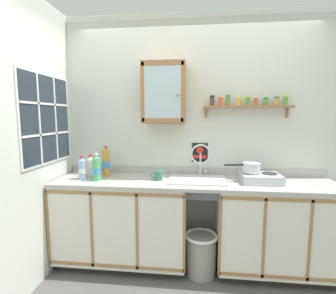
{
  "coord_description": "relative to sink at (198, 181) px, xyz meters",
  "views": [
    {
      "loc": [
        0.01,
        -2.03,
        1.56
      ],
      "look_at": [
        -0.27,
        0.54,
        1.24
      ],
      "focal_mm": 26.74,
      "sensor_mm": 36.0,
      "label": 1
    }
  ],
  "objects": [
    {
      "name": "floor",
      "position": [
        -0.04,
        -0.47,
        -0.9
      ],
      "size": [
        5.83,
        5.83,
        0.0
      ],
      "primitive_type": "plane",
      "color": "#565451",
      "rests_on": "ground"
    },
    {
      "name": "back_wall",
      "position": [
        -0.04,
        0.27,
        0.44
      ],
      "size": [
        3.43,
        0.07,
        2.65
      ],
      "color": "silver",
      "rests_on": "ground"
    },
    {
      "name": "side_wall_left",
      "position": [
        -1.48,
        -0.71,
        0.43
      ],
      "size": [
        0.05,
        3.52,
        2.65
      ],
      "primitive_type": "cube",
      "color": "silver",
      "rests_on": "ground"
    },
    {
      "name": "lower_cabinet_run",
      "position": [
        -0.78,
        -0.04,
        -0.45
      ],
      "size": [
        1.35,
        0.59,
        0.88
      ],
      "color": "black",
      "rests_on": "ground"
    },
    {
      "name": "lower_cabinet_run_right",
      "position": [
        0.78,
        -0.04,
        -0.45
      ],
      "size": [
        1.17,
        0.59,
        0.88
      ],
      "color": "black",
      "rests_on": "ground"
    },
    {
      "name": "countertop",
      "position": [
        -0.04,
        -0.04,
        0.0
      ],
      "size": [
        2.79,
        0.61,
        0.03
      ],
      "primitive_type": "cube",
      "color": "#B2B2AD",
      "rests_on": "lower_cabinet_run"
    },
    {
      "name": "backsplash",
      "position": [
        -0.04,
        0.24,
        0.06
      ],
      "size": [
        2.79,
        0.02,
        0.08
      ],
      "primitive_type": "cube",
      "color": "#B2B2AD",
      "rests_on": "countertop"
    },
    {
      "name": "sink",
      "position": [
        0.0,
        0.0,
        0.0
      ],
      "size": [
        0.57,
        0.46,
        0.5
      ],
      "color": "silver",
      "rests_on": "countertop"
    },
    {
      "name": "hot_plate_stove",
      "position": [
        0.61,
        -0.03,
        0.06
      ],
      "size": [
        0.37,
        0.29,
        0.09
      ],
      "color": "silver",
      "rests_on": "countertop"
    },
    {
      "name": "saucepan",
      "position": [
        0.52,
        -0.01,
        0.16
      ],
      "size": [
        0.36,
        0.18,
        0.1
      ],
      "color": "silver",
      "rests_on": "hot_plate_stove"
    },
    {
      "name": "bottle_water_blue_0",
      "position": [
        -1.18,
        -0.1,
        0.13
      ],
      "size": [
        0.07,
        0.07,
        0.24
      ],
      "color": "#8CB7E0",
      "rests_on": "countertop"
    },
    {
      "name": "bottle_juice_amber_1",
      "position": [
        -0.98,
        0.06,
        0.17
      ],
      "size": [
        0.08,
        0.08,
        0.33
      ],
      "color": "gold",
      "rests_on": "countertop"
    },
    {
      "name": "bottle_opaque_white_2",
      "position": [
        -1.14,
        0.02,
        0.12
      ],
      "size": [
        0.08,
        0.08,
        0.24
      ],
      "color": "white",
      "rests_on": "countertop"
    },
    {
      "name": "bottle_soda_green_3",
      "position": [
        -1.01,
        -0.14,
        0.14
      ],
      "size": [
        0.08,
        0.08,
        0.28
      ],
      "color": "#4CB266",
      "rests_on": "countertop"
    },
    {
      "name": "mug",
      "position": [
        -0.4,
        -0.06,
        0.07
      ],
      "size": [
        0.12,
        0.08,
        0.09
      ],
      "color": "#337259",
      "rests_on": "countertop"
    },
    {
      "name": "wall_cabinet",
      "position": [
        -0.36,
        0.12,
        0.9
      ],
      "size": [
        0.45,
        0.29,
        0.62
      ],
      "color": "#996B42"
    },
    {
      "name": "spice_shelf",
      "position": [
        0.5,
        0.18,
        0.78
      ],
      "size": [
        0.89,
        0.14,
        0.23
      ],
      "color": "#996B42"
    },
    {
      "name": "warning_sign",
      "position": [
        0.02,
        0.24,
        0.26
      ],
      "size": [
        0.17,
        0.01,
        0.21
      ],
      "color": "black"
    },
    {
      "name": "window",
      "position": [
        -1.45,
        -0.23,
        0.63
      ],
      "size": [
        0.03,
        0.8,
        0.86
      ],
      "color": "#262D38"
    },
    {
      "name": "trash_bin",
      "position": [
        0.04,
        -0.17,
        -0.68
      ],
      "size": [
        0.32,
        0.32,
        0.41
      ],
      "color": "gray",
      "rests_on": "ground"
    }
  ]
}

